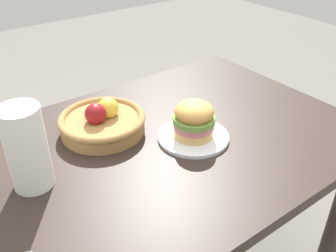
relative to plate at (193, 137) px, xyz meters
The scene contains 5 objects.
dining_table 0.18m from the plate, 160.42° to the left, with size 1.40×0.90×0.75m.
plate is the anchor object (origin of this frame).
sandwich 0.07m from the plate, ahead, with size 0.14×0.14×0.12m.
fruit_basket 0.31m from the plate, 135.45° to the left, with size 0.29×0.29×0.11m.
paper_towel_roll 0.52m from the plate, behind, with size 0.11×0.11×0.24m, color white.
Camera 1 is at (-0.55, -0.82, 1.44)m, focal length 40.12 mm.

